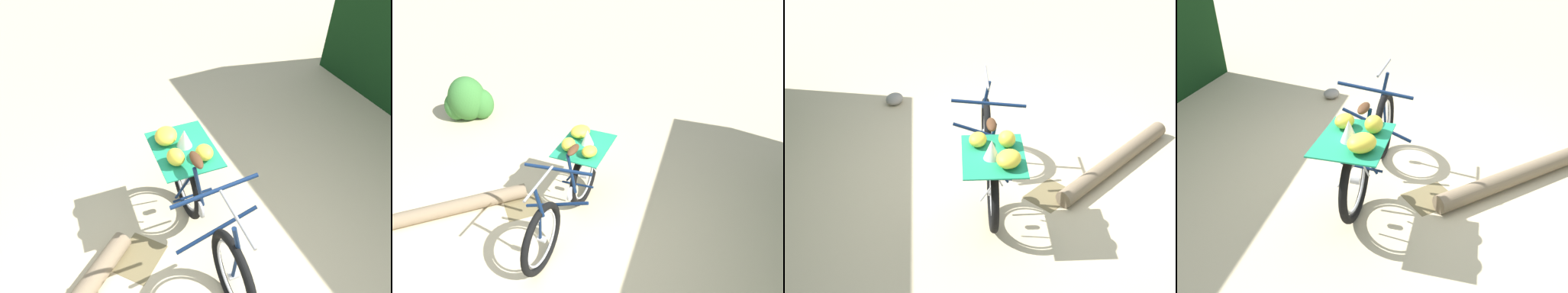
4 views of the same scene
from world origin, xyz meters
TOP-DOWN VIEW (x-y plane):
  - ground_plane at (0.00, 0.00)m, footprint 60.00×60.00m
  - bicycle at (-0.33, -0.27)m, footprint 1.45×1.49m
  - fallen_log at (0.96, -0.89)m, footprint 1.86×0.19m
  - path_stone at (0.24, 1.94)m, footprint 0.24×0.20m
  - leaf_litter_patch at (0.10, -0.69)m, footprint 0.44×0.36m

SIDE VIEW (x-z plane):
  - ground_plane at x=0.00m, z-range 0.00..0.00m
  - leaf_litter_patch at x=0.10m, z-range 0.00..0.01m
  - path_stone at x=0.24m, z-range 0.00..0.15m
  - fallen_log at x=0.96m, z-range 0.00..0.17m
  - bicycle at x=-0.33m, z-range -0.04..1.00m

